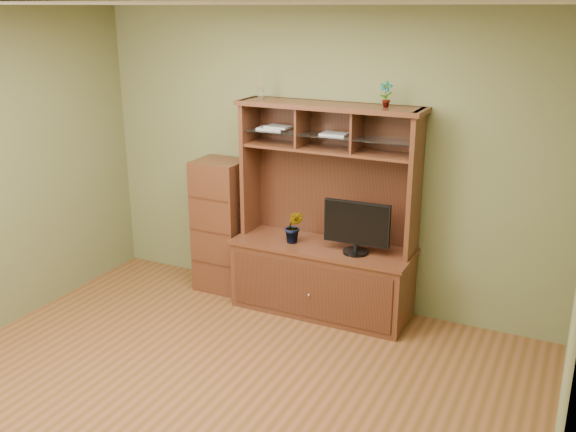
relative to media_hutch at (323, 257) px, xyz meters
The scene contains 8 objects.
room 1.92m from the media_hutch, 95.16° to the right, with size 4.54×4.04×2.74m.
media_hutch is the anchor object (origin of this frame).
monitor 0.51m from the media_hutch, 13.93° to the right, with size 0.58×0.23×0.46m.
orchid_plant 0.39m from the media_hutch, 161.92° to the right, with size 0.17×0.14×0.31m, color #2F5D1F.
top_plant 1.56m from the media_hutch, ahead, with size 0.11×0.08×0.21m, color #275D20.
reed_diffuser 1.63m from the media_hutch, behind, with size 0.05×0.05×0.27m.
magazines 1.18m from the media_hutch, 167.22° to the left, with size 0.85×0.20×0.04m.
side_cabinet 1.11m from the media_hutch, behind, with size 0.46×0.42×1.30m.
Camera 1 is at (2.22, -3.28, 2.69)m, focal length 40.00 mm.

